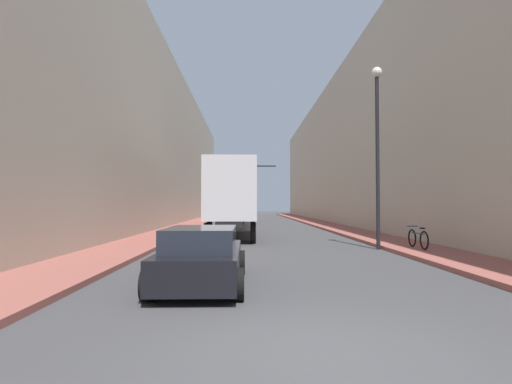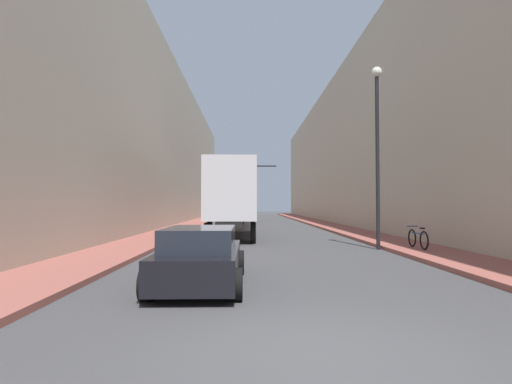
% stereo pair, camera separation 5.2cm
% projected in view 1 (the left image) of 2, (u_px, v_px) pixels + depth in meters
% --- Properties ---
extents(ground_plane, '(200.00, 200.00, 0.00)m').
position_uv_depth(ground_plane, '(325.00, 355.00, 4.96)').
color(ground_plane, '#424244').
extents(sidewalk_right, '(2.56, 80.00, 0.15)m').
position_uv_depth(sidewalk_right, '(325.00, 225.00, 35.08)').
color(sidewalk_right, '#9E564C').
rests_on(sidewalk_right, ground).
extents(sidewalk_left, '(2.56, 80.00, 0.15)m').
position_uv_depth(sidewalk_left, '(190.00, 225.00, 34.80)').
color(sidewalk_left, '#9E564C').
rests_on(sidewalk_left, ground).
extents(building_right, '(6.00, 80.00, 14.06)m').
position_uv_depth(building_right, '(373.00, 146.00, 35.40)').
color(building_right, beige).
rests_on(building_right, ground).
extents(building_left, '(6.00, 80.00, 14.45)m').
position_uv_depth(building_left, '(141.00, 143.00, 34.93)').
color(building_left, '#BCB29E').
rests_on(building_left, ground).
extents(semi_truck, '(2.52, 12.56, 4.14)m').
position_uv_depth(semi_truck, '(234.00, 197.00, 24.23)').
color(semi_truck, silver).
rests_on(semi_truck, ground).
extents(sedan_car, '(1.98, 4.26, 1.35)m').
position_uv_depth(sedan_car, '(202.00, 257.00, 9.22)').
color(sedan_car, black).
rests_on(sedan_car, ground).
extents(traffic_signal_gantry, '(6.41, 0.35, 5.84)m').
position_uv_depth(traffic_signal_gantry, '(226.00, 181.00, 38.00)').
color(traffic_signal_gantry, black).
rests_on(traffic_signal_gantry, ground).
extents(street_lamp, '(0.44, 0.44, 7.67)m').
position_uv_depth(street_lamp, '(377.00, 134.00, 16.72)').
color(street_lamp, black).
rests_on(street_lamp, ground).
extents(parked_bicycle, '(0.44, 1.82, 0.86)m').
position_uv_depth(parked_bicycle, '(418.00, 239.00, 15.65)').
color(parked_bicycle, black).
rests_on(parked_bicycle, sidewalk_right).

